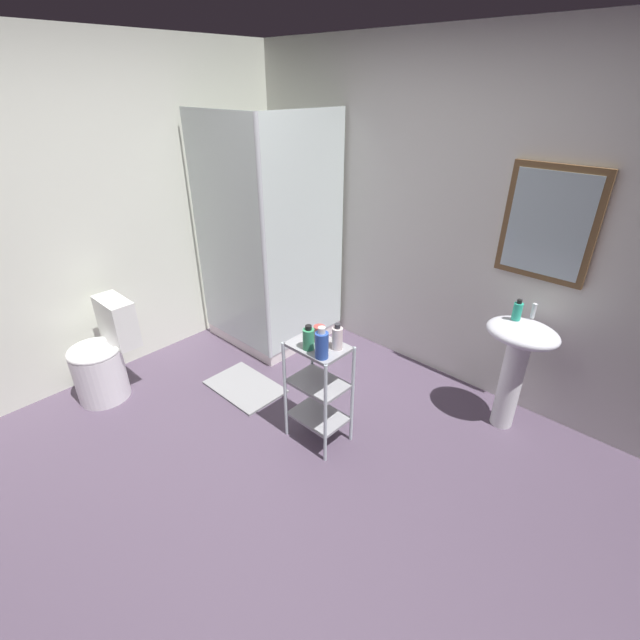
% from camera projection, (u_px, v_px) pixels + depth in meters
% --- Properties ---
extents(ground_plane, '(4.20, 4.20, 0.02)m').
position_uv_depth(ground_plane, '(257.00, 477.00, 2.79)').
color(ground_plane, '#534457').
extents(wall_back, '(4.20, 0.14, 2.50)m').
position_uv_depth(wall_back, '(435.00, 219.00, 3.38)').
color(wall_back, silver).
rests_on(wall_back, ground_plane).
extents(wall_left, '(0.10, 4.20, 2.50)m').
position_uv_depth(wall_left, '(84.00, 222.00, 3.31)').
color(wall_left, silver).
rests_on(wall_left, ground_plane).
extents(shower_stall, '(0.92, 0.92, 2.00)m').
position_uv_depth(shower_stall, '(272.00, 294.00, 4.07)').
color(shower_stall, white).
rests_on(shower_stall, ground_plane).
extents(pedestal_sink, '(0.46, 0.37, 0.81)m').
position_uv_depth(pedestal_sink, '(517.00, 355.00, 2.95)').
color(pedestal_sink, white).
rests_on(pedestal_sink, ground_plane).
extents(sink_faucet, '(0.03, 0.03, 0.10)m').
position_uv_depth(sink_faucet, '(534.00, 311.00, 2.89)').
color(sink_faucet, silver).
rests_on(sink_faucet, pedestal_sink).
extents(toilet, '(0.37, 0.49, 0.76)m').
position_uv_depth(toilet, '(104.00, 359.00, 3.38)').
color(toilet, white).
rests_on(toilet, ground_plane).
extents(storage_cart, '(0.38, 0.28, 0.74)m').
position_uv_depth(storage_cart, '(318.00, 385.00, 2.89)').
color(storage_cart, silver).
rests_on(storage_cart, ground_plane).
extents(hand_soap_bottle, '(0.06, 0.06, 0.14)m').
position_uv_depth(hand_soap_bottle, '(517.00, 311.00, 2.86)').
color(hand_soap_bottle, '#2DBC99').
rests_on(hand_soap_bottle, pedestal_sink).
extents(shampoo_bottle_blue, '(0.08, 0.08, 0.20)m').
position_uv_depth(shampoo_bottle_blue, '(322.00, 344.00, 2.58)').
color(shampoo_bottle_blue, '#2D51B2').
rests_on(shampoo_bottle_blue, storage_cart).
extents(body_wash_bottle_green, '(0.07, 0.07, 0.16)m').
position_uv_depth(body_wash_bottle_green, '(309.00, 338.00, 2.68)').
color(body_wash_bottle_green, '#3A9964').
rests_on(body_wash_bottle_green, storage_cart).
extents(lotion_bottle_white, '(0.06, 0.06, 0.17)m').
position_uv_depth(lotion_bottle_white, '(337.00, 338.00, 2.68)').
color(lotion_bottle_white, white).
rests_on(lotion_bottle_white, storage_cart).
extents(rinse_cup, '(0.07, 0.07, 0.11)m').
position_uv_depth(rinse_cup, '(319.00, 334.00, 2.76)').
color(rinse_cup, '#B24742').
rests_on(rinse_cup, storage_cart).
extents(bath_mat, '(0.60, 0.40, 0.02)m').
position_uv_depth(bath_mat, '(245.00, 387.00, 3.58)').
color(bath_mat, gray).
rests_on(bath_mat, ground_plane).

